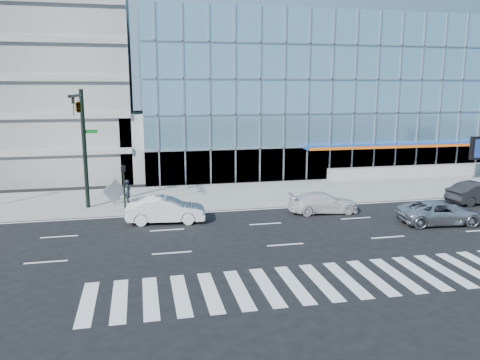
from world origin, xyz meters
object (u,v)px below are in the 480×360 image
Objects in this scene: ped_signal_post at (124,180)px; white_suv at (323,203)px; white_sedan at (166,210)px; traffic_signal at (80,121)px; tilted_panel at (114,191)px; silver_suv at (440,212)px; dark_sedan at (479,193)px; pedestrian at (128,191)px.

ped_signal_post is 13.44m from white_suv.
white_sedan is (2.56, -3.29, -1.35)m from ped_signal_post.
white_suv is 0.97× the size of white_sedan.
tilted_panel is (1.76, 2.02, -5.10)m from traffic_signal.
silver_suv reaches higher than white_suv.
white_suv is 14.53m from tilted_panel.
ped_signal_post is at bearing 80.60° from white_suv.
dark_sedan is 26.16m from tilted_panel.
dark_sedan is (24.98, -3.14, -1.36)m from ped_signal_post.
dark_sedan is (22.42, 0.15, -0.01)m from white_sedan.
white_sedan is at bearing -52.13° from ped_signal_post.
traffic_signal is at bearing 66.32° from white_sedan.
white_suv is (15.48, -2.77, -5.49)m from traffic_signal.
traffic_signal reaches higher than ped_signal_post.
tilted_panel is at bearing 114.09° from ped_signal_post.
silver_suv is 20.87m from pedestrian.
traffic_signal reaches higher than tilted_panel.
white_sedan is 1.01× the size of dark_sedan.
silver_suv is at bearing -112.27° from pedestrian.
traffic_signal is at bearing 78.73° from dark_sedan.
silver_suv is (21.48, -6.78, -5.46)m from traffic_signal.
ped_signal_post is (2.50, 0.37, -4.02)m from traffic_signal.
pedestrian reaches higher than white_suv.
white_sedan is at bearing -152.04° from pedestrian.
silver_suv is 1.06× the size of white_sedan.
ped_signal_post is at bearing 8.52° from traffic_signal.
pedestrian is at bearing -15.65° from tilted_panel.
traffic_signal is 23.17m from silver_suv.
silver_suv is (18.98, -7.15, -1.44)m from ped_signal_post.
ped_signal_post is at bearing 177.94° from pedestrian.
ped_signal_post reaches higher than pedestrian.
traffic_signal is 16.65m from white_suv.
white_suv is at bearing 62.38° from silver_suv.
white_sedan is (-10.42, -0.15, 0.12)m from white_suv.
white_suv is (-6.00, 4.01, -0.03)m from silver_suv.
traffic_signal is at bearing 84.07° from white_suv.
ped_signal_post reaches higher than white_suv.
silver_suv is 7.22m from white_suv.
traffic_signal reaches higher than pedestrian.
white_sedan is at bearing 95.05° from white_suv.
tilted_panel is at bearing 73.93° from dark_sedan.
silver_suv is 3.91× the size of tilted_panel.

